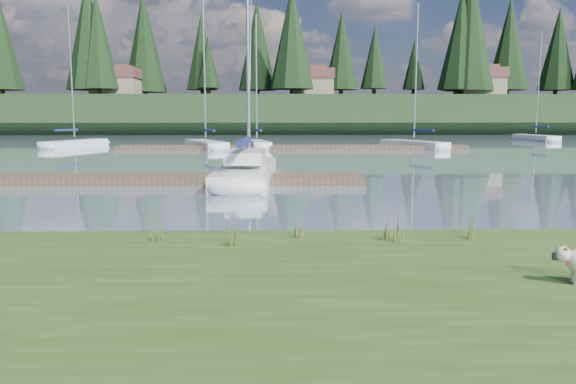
{
  "coord_description": "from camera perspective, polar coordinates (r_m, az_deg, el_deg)",
  "views": [
    {
      "loc": [
        0.73,
        -11.97,
        2.51
      ],
      "look_at": [
        0.99,
        -0.5,
        0.95
      ],
      "focal_mm": 35.0,
      "sensor_mm": 36.0,
      "label": 1
    }
  ],
  "objects": [
    {
      "name": "sailboat_bg_5",
      "position": [
        62.75,
        23.55,
        5.13
      ],
      "size": [
        2.01,
        7.76,
        11.01
      ],
      "rotation": [
        0.0,
        0.0,
        1.64
      ],
      "color": "white",
      "rests_on": "ground"
    },
    {
      "name": "weed_0",
      "position": [
        9.44,
        -5.66,
        -4.09
      ],
      "size": [
        0.17,
        0.14,
        0.55
      ],
      "color": "#475B23",
      "rests_on": "bank"
    },
    {
      "name": "sailboat_bg_0",
      "position": [
        48.52,
        -20.36,
        4.71
      ],
      "size": [
        3.78,
        7.69,
        11.07
      ],
      "rotation": [
        0.0,
        0.0,
        1.26
      ],
      "color": "white",
      "rests_on": "ground"
    },
    {
      "name": "sailboat_bg_2",
      "position": [
        44.54,
        -3.3,
        4.96
      ],
      "size": [
        2.57,
        6.85,
        10.24
      ],
      "rotation": [
        0.0,
        0.0,
        1.76
      ],
      "color": "white",
      "rests_on": "ground"
    },
    {
      "name": "bank",
      "position": [
        6.46,
        -7.9,
        -13.55
      ],
      "size": [
        60.0,
        9.0,
        0.35
      ],
      "primitive_type": "cube",
      "color": "#33511D",
      "rests_on": "ground"
    },
    {
      "name": "conifer_6",
      "position": [
        85.27,
        18.04,
        15.14
      ],
      "size": [
        7.04,
        7.04,
        17.0
      ],
      "color": "#382619",
      "rests_on": "ridge"
    },
    {
      "name": "mud_lip",
      "position": [
        10.68,
        -5.18,
        -5.49
      ],
      "size": [
        60.0,
        0.5,
        0.14
      ],
      "primitive_type": "cube",
      "color": "#33281C",
      "rests_on": "ground"
    },
    {
      "name": "house_0",
      "position": [
        85.2,
        -17.05,
        10.67
      ],
      "size": [
        6.3,
        5.3,
        4.65
      ],
      "color": "gray",
      "rests_on": "ridge"
    },
    {
      "name": "ground",
      "position": [
        42.05,
        -2.27,
        4.34
      ],
      "size": [
        200.0,
        200.0,
        0.0
      ],
      "primitive_type": "plane",
      "color": "#778AA1",
      "rests_on": "ground"
    },
    {
      "name": "weed_3",
      "position": [
        10.07,
        -13.34,
        -3.28
      ],
      "size": [
        0.17,
        0.14,
        0.64
      ],
      "color": "#475B23",
      "rests_on": "bank"
    },
    {
      "name": "conifer_3",
      "position": [
        85.16,
        -8.76,
        13.91
      ],
      "size": [
        4.84,
        4.84,
        12.25
      ],
      "color": "#382619",
      "rests_on": "ridge"
    },
    {
      "name": "house_1",
      "position": [
        83.28,
        2.4,
        11.07
      ],
      "size": [
        6.3,
        5.3,
        4.65
      ],
      "color": "gray",
      "rests_on": "ridge"
    },
    {
      "name": "conifer_7",
      "position": [
        93.17,
        25.73,
        12.98
      ],
      "size": [
        5.28,
        5.28,
        13.2
      ],
      "color": "#382619",
      "rests_on": "ridge"
    },
    {
      "name": "house_2",
      "position": [
        86.23,
        18.9,
        10.56
      ],
      "size": [
        6.3,
        5.3,
        4.65
      ],
      "color": "gray",
      "rests_on": "ridge"
    },
    {
      "name": "weed_5",
      "position": [
        10.42,
        18.09,
        -3.45
      ],
      "size": [
        0.17,
        0.14,
        0.49
      ],
      "color": "#475B23",
      "rests_on": "bank"
    },
    {
      "name": "conifer_4",
      "position": [
        78.72,
        0.4,
        15.5
      ],
      "size": [
        6.16,
        6.16,
        15.1
      ],
      "color": "#382619",
      "rests_on": "ridge"
    },
    {
      "name": "sailboat_bg_1",
      "position": [
        44.88,
        -8.59,
        4.9
      ],
      "size": [
        4.55,
        8.18,
        12.17
      ],
      "rotation": [
        0.0,
        0.0,
        1.96
      ],
      "color": "white",
      "rests_on": "ground"
    },
    {
      "name": "conifer_2",
      "position": [
        84.73,
        -19.62,
        14.82
      ],
      "size": [
        6.6,
        6.6,
        16.05
      ],
      "color": "#382619",
      "rests_on": "ridge"
    },
    {
      "name": "sailboat_bg_3",
      "position": [
        45.32,
        12.14,
        4.84
      ],
      "size": [
        4.56,
        7.31,
        10.97
      ],
      "rotation": [
        0.0,
        0.0,
        2.02
      ],
      "color": "white",
      "rests_on": "ground"
    },
    {
      "name": "dock_near",
      "position": [
        21.63,
        -13.9,
        1.27
      ],
      "size": [
        16.0,
        2.0,
        0.3
      ],
      "primitive_type": "cube",
      "color": "#4C3D2C",
      "rests_on": "ground"
    },
    {
      "name": "ridge",
      "position": [
        84.98,
        -1.78,
        7.76
      ],
      "size": [
        200.0,
        20.0,
        5.0
      ],
      "primitive_type": "cube",
      "color": "black",
      "rests_on": "ground"
    },
    {
      "name": "weed_4",
      "position": [
        9.99,
        9.74,
        -3.86
      ],
      "size": [
        0.17,
        0.14,
        0.4
      ],
      "color": "#475B23",
      "rests_on": "bank"
    },
    {
      "name": "weed_2",
      "position": [
        9.86,
        11.19,
        -3.29
      ],
      "size": [
        0.17,
        0.14,
        0.71
      ],
      "color": "#475B23",
      "rests_on": "bank"
    },
    {
      "name": "dock_far",
      "position": [
        42.06,
        0.46,
        4.55
      ],
      "size": [
        26.0,
        2.2,
        0.3
      ],
      "primitive_type": "cube",
      "color": "#4C3D2C",
      "rests_on": "ground"
    },
    {
      "name": "sailboat_main",
      "position": [
        22.92,
        -3.99,
        2.51
      ],
      "size": [
        2.24,
        9.84,
        13.97
      ],
      "rotation": [
        0.0,
        0.0,
        1.54
      ],
      "color": "white",
      "rests_on": "ground"
    },
    {
      "name": "weed_1",
      "position": [
        10.01,
        1.23,
        -3.6
      ],
      "size": [
        0.17,
        0.14,
        0.45
      ],
      "color": "#475B23",
      "rests_on": "bank"
    },
    {
      "name": "conifer_5",
      "position": [
        83.62,
        8.8,
        13.39
      ],
      "size": [
        3.96,
        3.96,
        10.35
      ],
      "color": "#382619",
      "rests_on": "ridge"
    }
  ]
}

